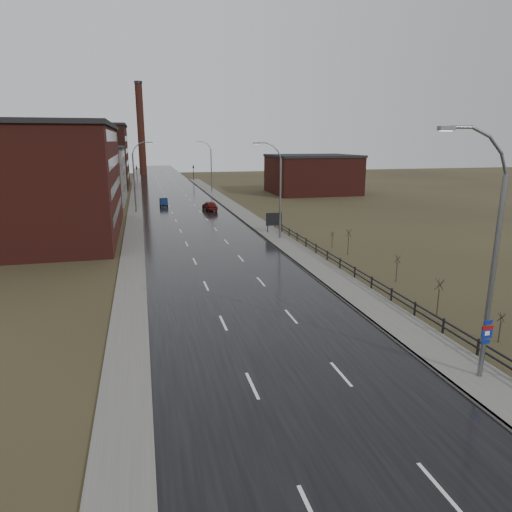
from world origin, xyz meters
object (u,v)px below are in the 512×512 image
car_near (164,202)px  car_far (210,206)px  billboard (274,220)px  streetlight_main (489,261)px

car_near → car_far: 10.43m
billboard → car_far: (-5.02, 21.47, -0.98)m
streetlight_main → car_near: size_ratio=2.85×
streetlight_main → car_far: 59.53m
streetlight_main → car_far: streetlight_main is taller
billboard → car_near: billboard is taller
streetlight_main → car_near: streetlight_main is taller
streetlight_main → billboard: 37.91m
streetlight_main → billboard: (0.63, 37.66, -4.29)m
car_far → streetlight_main: bearing=88.8°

